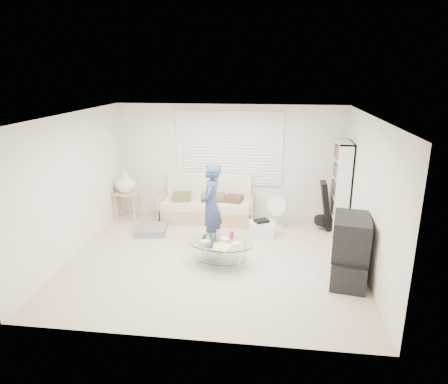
# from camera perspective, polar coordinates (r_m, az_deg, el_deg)

# --- Properties ---
(ground) EXTENTS (5.00, 5.00, 0.00)m
(ground) POSITION_cam_1_polar(r_m,az_deg,el_deg) (7.16, -1.33, -9.42)
(ground) COLOR #C0B295
(ground) RESTS_ON ground
(room_shell) EXTENTS (5.02, 4.52, 2.51)m
(room_shell) POSITION_cam_1_polar(r_m,az_deg,el_deg) (7.06, -0.85, 4.26)
(room_shell) COLOR silver
(room_shell) RESTS_ON ground
(window_blinds) EXTENTS (2.32, 0.08, 1.62)m
(window_blinds) POSITION_cam_1_polar(r_m,az_deg,el_deg) (8.75, 0.73, 6.21)
(window_blinds) COLOR silver
(window_blinds) RESTS_ON ground
(futon_sofa) EXTENTS (2.03, 0.82, 0.99)m
(futon_sofa) POSITION_cam_1_polar(r_m,az_deg,el_deg) (8.81, -2.40, -1.97)
(futon_sofa) COLOR tan
(futon_sofa) RESTS_ON ground
(grey_floor_pillow) EXTENTS (0.68, 0.68, 0.13)m
(grey_floor_pillow) POSITION_cam_1_polar(r_m,az_deg,el_deg) (8.32, -10.33, -5.32)
(grey_floor_pillow) COLOR slate
(grey_floor_pillow) RESTS_ON ground
(side_table) EXTENTS (0.55, 0.44, 1.09)m
(side_table) POSITION_cam_1_polar(r_m,az_deg,el_deg) (8.99, -13.86, 1.14)
(side_table) COLOR tan
(side_table) RESTS_ON ground
(bookshelf) EXTENTS (0.29, 0.78, 1.86)m
(bookshelf) POSITION_cam_1_polar(r_m,az_deg,el_deg) (8.36, 16.25, 0.64)
(bookshelf) COLOR white
(bookshelf) RESTS_ON ground
(guitar_case) EXTENTS (0.36, 0.37, 1.01)m
(guitar_case) POSITION_cam_1_polar(r_m,az_deg,el_deg) (8.50, 14.25, -2.36)
(guitar_case) COLOR black
(guitar_case) RESTS_ON ground
(floor_fan) EXTENTS (0.44, 0.29, 0.71)m
(floor_fan) POSITION_cam_1_polar(r_m,az_deg,el_deg) (8.40, 7.48, -2.43)
(floor_fan) COLOR white
(floor_fan) RESTS_ON ground
(storage_bin) EXTENTS (0.52, 0.39, 0.34)m
(storage_bin) POSITION_cam_1_polar(r_m,az_deg,el_deg) (8.05, 5.35, -5.21)
(storage_bin) COLOR white
(storage_bin) RESTS_ON ground
(tv_unit) EXTENTS (0.67, 1.04, 1.05)m
(tv_unit) POSITION_cam_1_polar(r_m,az_deg,el_deg) (6.56, 17.52, -7.92)
(tv_unit) COLOR black
(tv_unit) RESTS_ON ground
(coffee_table) EXTENTS (1.22, 0.87, 0.54)m
(coffee_table) POSITION_cam_1_polar(r_m,az_deg,el_deg) (6.79, -0.55, -7.79)
(coffee_table) COLOR silver
(coffee_table) RESTS_ON ground
(standing_person) EXTENTS (0.42, 0.60, 1.59)m
(standing_person) POSITION_cam_1_polar(r_m,az_deg,el_deg) (7.37, -1.85, -1.95)
(standing_person) COLOR navy
(standing_person) RESTS_ON ground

